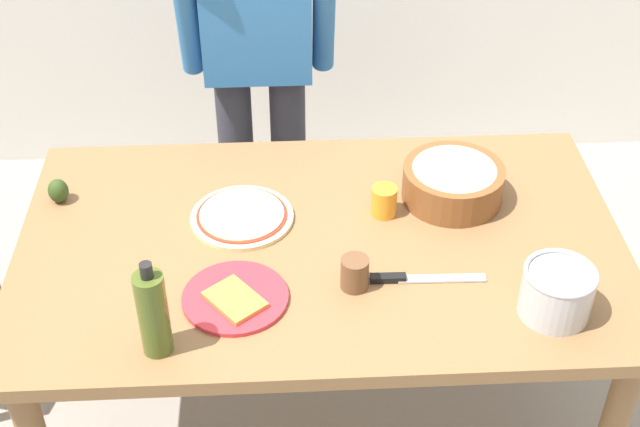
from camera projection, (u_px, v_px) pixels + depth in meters
The scene contains 12 objects.
ground at pixel (321, 424), 2.78m from camera, with size 8.00×8.00×0.00m, color gray.
dining_table at pixel (321, 266), 2.37m from camera, with size 1.60×0.96×0.76m.
person_cook at pixel (258, 47), 2.79m from camera, with size 0.49×0.25×1.62m.
pizza_raw_on_board at pixel (242, 216), 2.38m from camera, with size 0.28×0.28×0.02m.
plate_with_slice at pixel (235, 298), 2.13m from camera, with size 0.26×0.26×0.02m.
popcorn_bowl at pixel (453, 180), 2.42m from camera, with size 0.28×0.28×0.11m.
olive_oil_bottle at pixel (153, 313), 1.94m from camera, with size 0.07×0.07×0.26m.
steel_pot at pixel (557, 291), 2.06m from camera, with size 0.17×0.17×0.13m.
cup_orange at pixel (384, 201), 2.38m from camera, with size 0.07×0.07×0.09m, color orange.
cup_small_brown at pixel (355, 273), 2.15m from camera, with size 0.07×0.07×0.09m, color brown.
chef_knife at pixel (413, 278), 2.19m from camera, with size 0.29×0.03×0.02m.
avocado at pixel (58, 191), 2.43m from camera, with size 0.06×0.06×0.07m, color #2D4219.
Camera 1 is at (-0.10, -1.78, 2.24)m, focal length 49.31 mm.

